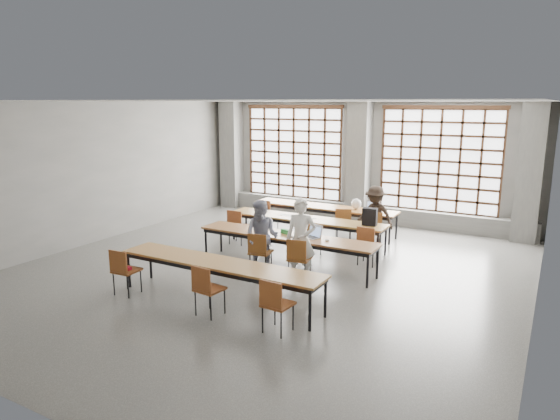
# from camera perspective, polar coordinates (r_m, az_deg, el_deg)

# --- Properties ---
(floor) EXTENTS (11.00, 11.00, 0.00)m
(floor) POSITION_cam_1_polar(r_m,az_deg,el_deg) (10.56, -1.38, -7.01)
(floor) COLOR #52524F
(floor) RESTS_ON ground
(ceiling) EXTENTS (11.00, 11.00, 0.00)m
(ceiling) POSITION_cam_1_polar(r_m,az_deg,el_deg) (9.97, -1.49, 12.34)
(ceiling) COLOR silver
(ceiling) RESTS_ON floor
(wall_back) EXTENTS (10.00, 0.00, 10.00)m
(wall_back) POSITION_cam_1_polar(r_m,az_deg,el_deg) (15.07, 9.36, 5.48)
(wall_back) COLOR #62615F
(wall_back) RESTS_ON floor
(wall_front) EXTENTS (10.00, 0.00, 10.00)m
(wall_front) POSITION_cam_1_polar(r_m,az_deg,el_deg) (6.20, -28.50, -5.52)
(wall_front) COLOR #62615F
(wall_front) RESTS_ON floor
(wall_left) EXTENTS (0.00, 11.00, 11.00)m
(wall_left) POSITION_cam_1_polar(r_m,az_deg,el_deg) (13.36, -20.25, 4.03)
(wall_left) COLOR #62615F
(wall_left) RESTS_ON floor
(wall_right) EXTENTS (0.00, 11.00, 11.00)m
(wall_right) POSITION_cam_1_polar(r_m,az_deg,el_deg) (8.74, 28.02, -0.64)
(wall_right) COLOR #62615F
(wall_right) RESTS_ON floor
(column_left) EXTENTS (0.60, 0.55, 3.50)m
(column_left) POSITION_cam_1_polar(r_m,az_deg,el_deg) (16.89, -5.55, 6.30)
(column_left) COLOR #51514E
(column_left) RESTS_ON floor
(column_mid) EXTENTS (0.60, 0.55, 3.50)m
(column_mid) POSITION_cam_1_polar(r_m,az_deg,el_deg) (14.80, 8.98, 5.37)
(column_mid) COLOR #51514E
(column_mid) RESTS_ON floor
(column_right) EXTENTS (0.60, 0.55, 3.50)m
(column_right) POSITION_cam_1_polar(r_m,az_deg,el_deg) (13.91, 26.65, 3.79)
(column_right) COLOR #51514E
(column_right) RESTS_ON floor
(window_left) EXTENTS (3.32, 0.12, 3.00)m
(window_left) POSITION_cam_1_polar(r_m,az_deg,el_deg) (15.88, 1.59, 6.52)
(window_left) COLOR white
(window_left) RESTS_ON wall_back
(window_right) EXTENTS (3.32, 0.12, 3.00)m
(window_right) POSITION_cam_1_polar(r_m,az_deg,el_deg) (14.37, 17.76, 5.34)
(window_right) COLOR white
(window_right) RESTS_ON wall_back
(sill_ledge) EXTENTS (9.80, 0.35, 0.50)m
(sill_ledge) POSITION_cam_1_polar(r_m,az_deg,el_deg) (15.13, 8.90, -0.25)
(sill_ledge) COLOR #51514E
(sill_ledge) RESTS_ON floor
(desk_row_a) EXTENTS (4.00, 0.70, 0.73)m
(desk_row_a) POSITION_cam_1_polar(r_m,az_deg,el_deg) (13.53, 5.05, 0.17)
(desk_row_a) COLOR brown
(desk_row_a) RESTS_ON floor
(desk_row_b) EXTENTS (4.00, 0.70, 0.73)m
(desk_row_b) POSITION_cam_1_polar(r_m,az_deg,el_deg) (12.13, 2.95, -1.21)
(desk_row_b) COLOR brown
(desk_row_b) RESTS_ON floor
(desk_row_c) EXTENTS (4.00, 0.70, 0.73)m
(desk_row_c) POSITION_cam_1_polar(r_m,az_deg,el_deg) (10.59, 0.72, -3.19)
(desk_row_c) COLOR brown
(desk_row_c) RESTS_ON floor
(desk_row_d) EXTENTS (4.00, 0.70, 0.73)m
(desk_row_d) POSITION_cam_1_polar(r_m,az_deg,el_deg) (8.90, -6.96, -6.32)
(desk_row_d) COLOR brown
(desk_row_d) RESTS_ON floor
(chair_back_left) EXTENTS (0.48, 0.48, 0.88)m
(chair_back_left) POSITION_cam_1_polar(r_m,az_deg,el_deg) (13.65, -1.46, -0.23)
(chair_back_left) COLOR maroon
(chair_back_left) RESTS_ON floor
(chair_back_mid) EXTENTS (0.53, 0.53, 0.88)m
(chair_back_mid) POSITION_cam_1_polar(r_m,az_deg,el_deg) (12.68, 7.27, -1.29)
(chair_back_mid) COLOR brown
(chair_back_mid) RESTS_ON floor
(chair_back_right) EXTENTS (0.52, 0.52, 0.88)m
(chair_back_right) POSITION_cam_1_polar(r_m,az_deg,el_deg) (12.41, 10.68, -1.71)
(chair_back_right) COLOR brown
(chair_back_right) RESTS_ON floor
(chair_mid_left) EXTENTS (0.45, 0.45, 0.88)m
(chair_mid_left) POSITION_cam_1_polar(r_m,az_deg,el_deg) (12.42, -4.96, -1.53)
(chair_mid_left) COLOR brown
(chair_mid_left) RESTS_ON floor
(chair_mid_centre) EXTENTS (0.51, 0.51, 0.88)m
(chair_mid_centre) POSITION_cam_1_polar(r_m,az_deg,el_deg) (11.45, 3.26, -2.68)
(chair_mid_centre) COLOR brown
(chair_mid_centre) RESTS_ON floor
(chair_mid_right) EXTENTS (0.43, 0.43, 0.88)m
(chair_mid_right) POSITION_cam_1_polar(r_m,az_deg,el_deg) (10.93, 9.95, -3.59)
(chair_mid_right) COLOR brown
(chair_mid_right) RESTS_ON floor
(chair_front_left) EXTENTS (0.48, 0.49, 0.88)m
(chair_front_left) POSITION_cam_1_polar(r_m,az_deg,el_deg) (10.24, -2.38, -4.49)
(chair_front_left) COLOR brown
(chair_front_left) RESTS_ON floor
(chair_front_right) EXTENTS (0.47, 0.48, 0.88)m
(chair_front_right) POSITION_cam_1_polar(r_m,az_deg,el_deg) (9.82, 2.10, -5.23)
(chair_front_right) COLOR brown
(chair_front_right) RESTS_ON floor
(chair_near_left) EXTENTS (0.45, 0.45, 0.88)m
(chair_near_left) POSITION_cam_1_polar(r_m,az_deg,el_deg) (9.58, -17.47, -6.27)
(chair_near_left) COLOR brown
(chair_near_left) RESTS_ON floor
(chair_near_mid) EXTENTS (0.46, 0.46, 0.88)m
(chair_near_mid) POSITION_cam_1_polar(r_m,az_deg,el_deg) (8.36, -8.42, -8.54)
(chair_near_mid) COLOR brown
(chair_near_mid) RESTS_ON floor
(chair_near_right) EXTENTS (0.45, 0.45, 0.88)m
(chair_near_right) POSITION_cam_1_polar(r_m,az_deg,el_deg) (7.68, -0.57, -10.32)
(chair_near_right) COLOR brown
(chair_near_right) RESTS_ON floor
(student_male) EXTENTS (0.69, 0.54, 1.66)m
(student_male) POSITION_cam_1_polar(r_m,az_deg,el_deg) (9.85, 2.40, -3.41)
(student_male) COLOR white
(student_male) RESTS_ON floor
(student_female) EXTENTS (0.82, 0.68, 1.53)m
(student_female) POSITION_cam_1_polar(r_m,az_deg,el_deg) (10.29, -2.08, -3.08)
(student_female) COLOR #1A2150
(student_female) RESTS_ON floor
(student_back) EXTENTS (1.01, 0.66, 1.48)m
(student_back) POSITION_cam_1_polar(r_m,az_deg,el_deg) (12.49, 10.81, -0.66)
(student_back) COLOR black
(student_back) RESTS_ON floor
(laptop_front) EXTENTS (0.44, 0.41, 0.26)m
(laptop_front) POSITION_cam_1_polar(r_m,az_deg,el_deg) (10.40, 3.77, -2.79)
(laptop_front) COLOR #B3B3B8
(laptop_front) RESTS_ON desk_row_c
(laptop_back) EXTENTS (0.42, 0.38, 0.26)m
(laptop_back) POSITION_cam_1_polar(r_m,az_deg,el_deg) (13.12, 10.58, 0.20)
(laptop_back) COLOR silver
(laptop_back) RESTS_ON desk_row_a
(mouse) EXTENTS (0.11, 0.08, 0.04)m
(mouse) POSITION_cam_1_polar(r_m,az_deg,el_deg) (10.14, 5.40, -3.45)
(mouse) COLOR white
(mouse) RESTS_ON desk_row_c
(green_box) EXTENTS (0.27, 0.16, 0.09)m
(green_box) POSITION_cam_1_polar(r_m,az_deg,el_deg) (10.65, 0.69, -2.49)
(green_box) COLOR green
(green_box) RESTS_ON desk_row_c
(phone) EXTENTS (0.14, 0.09, 0.01)m
(phone) POSITION_cam_1_polar(r_m,az_deg,el_deg) (10.40, 1.33, -3.06)
(phone) COLOR black
(phone) RESTS_ON desk_row_c
(paper_sheet_a) EXTENTS (0.31, 0.23, 0.00)m
(paper_sheet_a) POSITION_cam_1_polar(r_m,az_deg,el_deg) (12.43, 0.58, -0.55)
(paper_sheet_a) COLOR white
(paper_sheet_a) RESTS_ON desk_row_b
(paper_sheet_b) EXTENTS (0.36, 0.33, 0.00)m
(paper_sheet_b) POSITION_cam_1_polar(r_m,az_deg,el_deg) (12.20, 1.59, -0.79)
(paper_sheet_b) COLOR white
(paper_sheet_b) RESTS_ON desk_row_b
(paper_sheet_c) EXTENTS (0.35, 0.29, 0.00)m
(paper_sheet_c) POSITION_cam_1_polar(r_m,az_deg,el_deg) (12.07, 3.38, -0.95)
(paper_sheet_c) COLOR white
(paper_sheet_c) RESTS_ON desk_row_b
(backpack) EXTENTS (0.34, 0.23, 0.40)m
(backpack) POSITION_cam_1_polar(r_m,az_deg,el_deg) (11.52, 10.23, -0.76)
(backpack) COLOR black
(backpack) RESTS_ON desk_row_b
(plastic_bag) EXTENTS (0.30, 0.27, 0.29)m
(plastic_bag) POSITION_cam_1_polar(r_m,az_deg,el_deg) (13.20, 8.72, 0.69)
(plastic_bag) COLOR white
(plastic_bag) RESTS_ON desk_row_a
(red_pouch) EXTENTS (0.20, 0.09, 0.06)m
(red_pouch) POSITION_cam_1_polar(r_m,az_deg,el_deg) (9.64, -17.13, -6.34)
(red_pouch) COLOR #AD1529
(red_pouch) RESTS_ON chair_near_left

